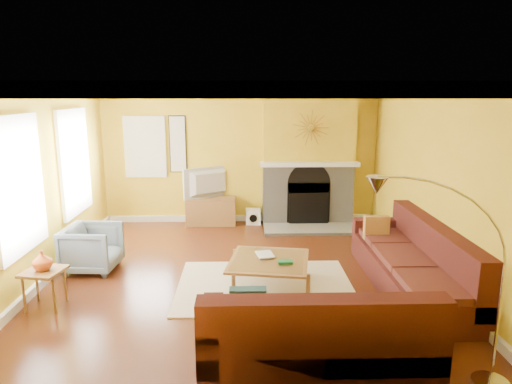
{
  "coord_description": "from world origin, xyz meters",
  "views": [
    {
      "loc": [
        0.07,
        -6.16,
        2.63
      ],
      "look_at": [
        0.25,
        0.4,
        1.18
      ],
      "focal_mm": 32.0,
      "sensor_mm": 36.0,
      "label": 1
    }
  ],
  "objects_px": {
    "sectional_sofa": "(335,270)",
    "media_console": "(211,211)",
    "armchair": "(92,248)",
    "side_table": "(45,289)",
    "arc_lamp": "(442,288)",
    "coffee_table": "(269,273)"
  },
  "relations": [
    {
      "from": "sectional_sofa",
      "to": "media_console",
      "type": "bearing_deg",
      "value": 116.57
    },
    {
      "from": "armchair",
      "to": "side_table",
      "type": "xyz_separation_m",
      "value": [
        -0.2,
        -1.2,
        -0.1
      ]
    },
    {
      "from": "arc_lamp",
      "to": "armchair",
      "type": "bearing_deg",
      "value": 143.87
    },
    {
      "from": "coffee_table",
      "to": "side_table",
      "type": "relative_size",
      "value": 2.14
    },
    {
      "from": "armchair",
      "to": "arc_lamp",
      "type": "relative_size",
      "value": 0.39
    },
    {
      "from": "side_table",
      "to": "arc_lamp",
      "type": "xyz_separation_m",
      "value": [
        4.17,
        -1.7,
        0.73
      ]
    },
    {
      "from": "coffee_table",
      "to": "media_console",
      "type": "relative_size",
      "value": 1.07
    },
    {
      "from": "sectional_sofa",
      "to": "side_table",
      "type": "height_order",
      "value": "sectional_sofa"
    },
    {
      "from": "media_console",
      "to": "side_table",
      "type": "height_order",
      "value": "media_console"
    },
    {
      "from": "coffee_table",
      "to": "media_console",
      "type": "height_order",
      "value": "media_console"
    },
    {
      "from": "coffee_table",
      "to": "arc_lamp",
      "type": "xyz_separation_m",
      "value": [
        1.37,
        -2.2,
        0.77
      ]
    },
    {
      "from": "sectional_sofa",
      "to": "side_table",
      "type": "relative_size",
      "value": 7.56
    },
    {
      "from": "side_table",
      "to": "armchair",
      "type": "bearing_deg",
      "value": 80.54
    },
    {
      "from": "armchair",
      "to": "coffee_table",
      "type": "bearing_deg",
      "value": -101.09
    },
    {
      "from": "side_table",
      "to": "arc_lamp",
      "type": "bearing_deg",
      "value": -22.17
    },
    {
      "from": "arc_lamp",
      "to": "side_table",
      "type": "bearing_deg",
      "value": 157.83
    },
    {
      "from": "sectional_sofa",
      "to": "armchair",
      "type": "distance_m",
      "value": 3.61
    },
    {
      "from": "coffee_table",
      "to": "arc_lamp",
      "type": "distance_m",
      "value": 2.7
    },
    {
      "from": "media_console",
      "to": "armchair",
      "type": "relative_size",
      "value": 1.28
    },
    {
      "from": "coffee_table",
      "to": "media_console",
      "type": "distance_m",
      "value": 3.26
    },
    {
      "from": "armchair",
      "to": "side_table",
      "type": "height_order",
      "value": "armchair"
    },
    {
      "from": "media_console",
      "to": "side_table",
      "type": "relative_size",
      "value": 2.0
    }
  ]
}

